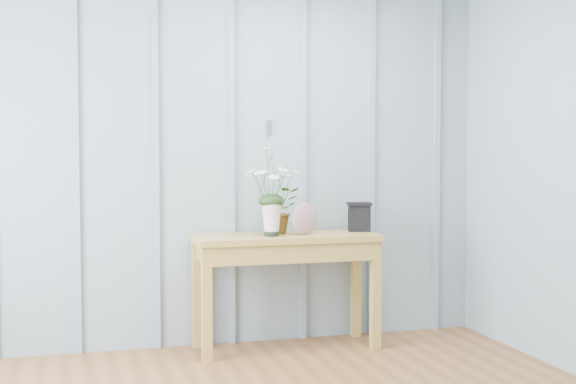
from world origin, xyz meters
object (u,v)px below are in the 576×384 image
object	(u,v)px
carved_box	(359,217)
felt_disc_vessel	(304,219)
sideboard	(286,252)
daisy_vase	(271,179)

from	to	relation	value
carved_box	felt_disc_vessel	bearing A→B (deg)	-167.64
felt_disc_vessel	carved_box	distance (m)	0.43
sideboard	carved_box	distance (m)	0.57
felt_disc_vessel	daisy_vase	bearing A→B (deg)	165.60
sideboard	felt_disc_vessel	bearing A→B (deg)	-17.57
sideboard	felt_disc_vessel	distance (m)	0.25
sideboard	daisy_vase	xyz separation A→B (m)	(-0.11, -0.06, 0.48)
felt_disc_vessel	carved_box	world-z (taller)	felt_disc_vessel
sideboard	daisy_vase	size ratio (longest dim) A/B	2.05
sideboard	carved_box	size ratio (longest dim) A/B	6.14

